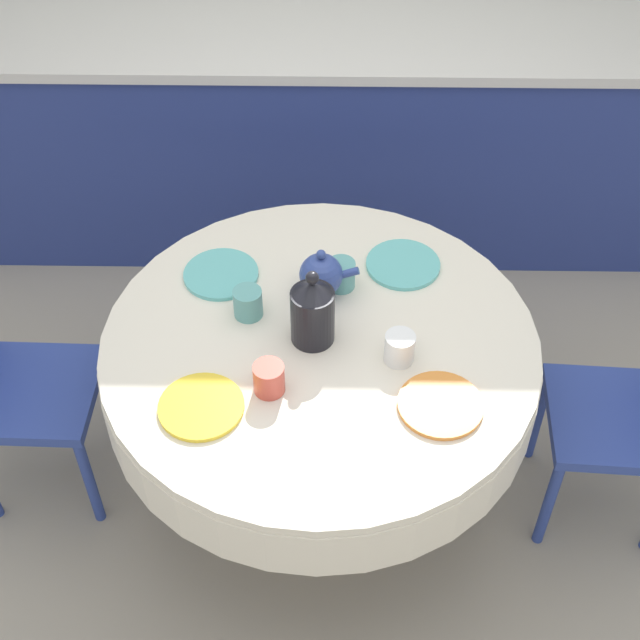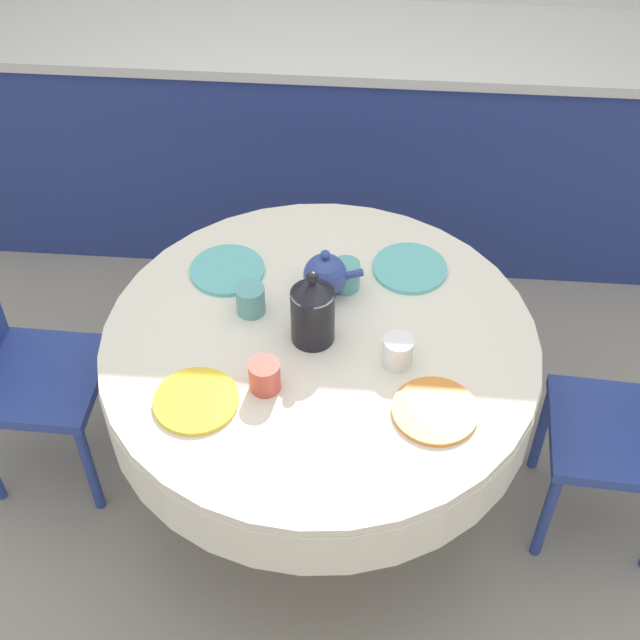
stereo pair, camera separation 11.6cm
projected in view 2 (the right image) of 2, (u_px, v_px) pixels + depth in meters
ground_plane at (320, 481)px, 3.15m from camera, size 12.00×12.00×0.00m
kitchen_counter at (346, 139)px, 3.81m from camera, size 3.24×0.64×0.96m
dining_table at (320, 367)px, 2.72m from camera, size 1.31×1.31×0.73m
chair_right at (9, 359)px, 2.85m from camera, size 0.41×0.41×0.97m
plate_near_left at (196, 401)px, 2.46m from camera, size 0.24×0.24×0.01m
cup_near_left at (265, 376)px, 2.47m from camera, size 0.09×0.09×0.09m
plate_near_right at (435, 411)px, 2.44m from camera, size 0.24×0.24×0.01m
cup_near_right at (398, 352)px, 2.54m from camera, size 0.09×0.09×0.09m
plate_far_left at (227, 270)px, 2.84m from camera, size 0.24×0.24×0.01m
cup_far_left at (251, 300)px, 2.69m from camera, size 0.09×0.09×0.09m
plate_far_right at (410, 268)px, 2.85m from camera, size 0.24×0.24×0.01m
cup_far_right at (346, 276)px, 2.76m from camera, size 0.09×0.09×0.09m
coffee_carafe at (313, 311)px, 2.56m from camera, size 0.13×0.13×0.26m
teapot at (326, 275)px, 2.72m from camera, size 0.19×0.13×0.18m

